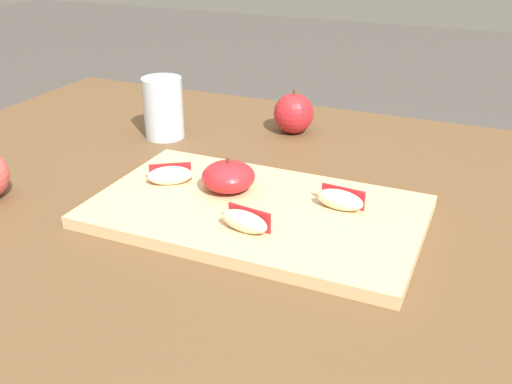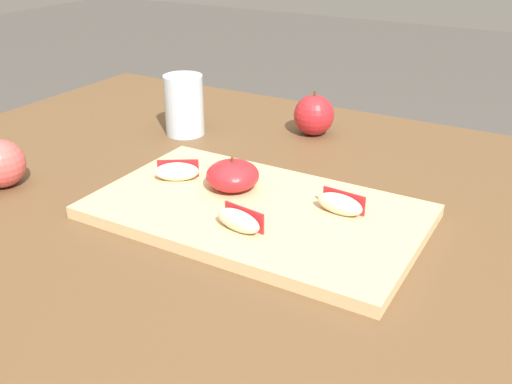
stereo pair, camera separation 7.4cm
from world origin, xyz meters
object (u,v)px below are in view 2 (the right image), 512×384
object	(u,v)px
apple_wedge_back	(177,171)
whole_apple_crimson	(314,115)
apple_half_skin_up	(233,175)
whole_apple_pink_lady	(0,164)
cutting_board	(256,212)
apple_wedge_front	(239,220)
drinking_glass_water	(184,105)
apple_wedge_near_knife	(340,204)

from	to	relation	value
apple_wedge_back	whole_apple_crimson	distance (m)	0.31
apple_half_skin_up	whole_apple_pink_lady	distance (m)	0.33
whole_apple_pink_lady	apple_wedge_back	bearing A→B (deg)	26.26
whole_apple_pink_lady	cutting_board	bearing A→B (deg)	15.19
cutting_board	whole_apple_pink_lady	world-z (taller)	whole_apple_pink_lady
apple_wedge_front	drinking_glass_water	size ratio (longest dim) A/B	0.60
whole_apple_crimson	whole_apple_pink_lady	world-z (taller)	whole_apple_crimson
apple_half_skin_up	whole_apple_pink_lady	xyz separation A→B (m)	(-0.31, -0.13, -0.00)
apple_wedge_front	whole_apple_crimson	world-z (taller)	whole_apple_crimson
apple_wedge_back	apple_wedge_front	bearing A→B (deg)	-27.74
apple_wedge_back	whole_apple_crimson	world-z (taller)	whole_apple_crimson
apple_wedge_front	whole_apple_pink_lady	xyz separation A→B (m)	(-0.38, -0.03, 0.01)
apple_wedge_near_knife	drinking_glass_water	size ratio (longest dim) A/B	0.60
apple_half_skin_up	cutting_board	bearing A→B (deg)	-28.74
cutting_board	whole_apple_pink_lady	size ratio (longest dim) A/B	5.41
drinking_glass_water	apple_half_skin_up	bearing A→B (deg)	-40.38
apple_wedge_front	apple_wedge_near_knife	distance (m)	0.13
apple_wedge_front	whole_apple_pink_lady	size ratio (longest dim) A/B	0.82
apple_wedge_near_knife	whole_apple_pink_lady	size ratio (longest dim) A/B	0.81
apple_wedge_back	apple_wedge_near_knife	distance (m)	0.24
apple_wedge_near_knife	whole_apple_crimson	size ratio (longest dim) A/B	0.79
apple_wedge_back	whole_apple_crimson	xyz separation A→B (m)	(0.07, 0.31, 0.01)
cutting_board	apple_wedge_near_knife	size ratio (longest dim) A/B	6.68
apple_half_skin_up	apple_wedge_near_knife	bearing A→B (deg)	1.99
apple_wedge_front	apple_wedge_near_knife	xyz separation A→B (m)	(0.09, 0.10, 0.00)
apple_wedge_back	drinking_glass_water	bearing A→B (deg)	123.56
whole_apple_crimson	whole_apple_pink_lady	size ratio (longest dim) A/B	1.02
apple_wedge_back	apple_wedge_near_knife	size ratio (longest dim) A/B	0.99
drinking_glass_water	whole_apple_crimson	bearing A→B (deg)	28.92
apple_wedge_near_knife	whole_apple_crimson	distance (m)	0.33
apple_half_skin_up	apple_wedge_back	distance (m)	0.08
apple_wedge_near_knife	drinking_glass_water	xyz separation A→B (m)	(-0.37, 0.18, 0.02)
whole_apple_pink_lady	drinking_glass_water	xyz separation A→B (m)	(0.10, 0.31, 0.02)
cutting_board	apple_wedge_front	world-z (taller)	apple_wedge_front
apple_half_skin_up	whole_apple_crimson	world-z (taller)	whole_apple_crimson
apple_wedge_back	drinking_glass_water	world-z (taller)	drinking_glass_water
apple_half_skin_up	drinking_glass_water	distance (m)	0.28
cutting_board	drinking_glass_water	size ratio (longest dim) A/B	3.99
cutting_board	apple_wedge_front	bearing A→B (deg)	-77.74
apple_half_skin_up	apple_wedge_back	xyz separation A→B (m)	(-0.08, -0.02, -0.01)
apple_wedge_front	drinking_glass_water	distance (m)	0.39
apple_wedge_back	apple_half_skin_up	bearing A→B (deg)	10.74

